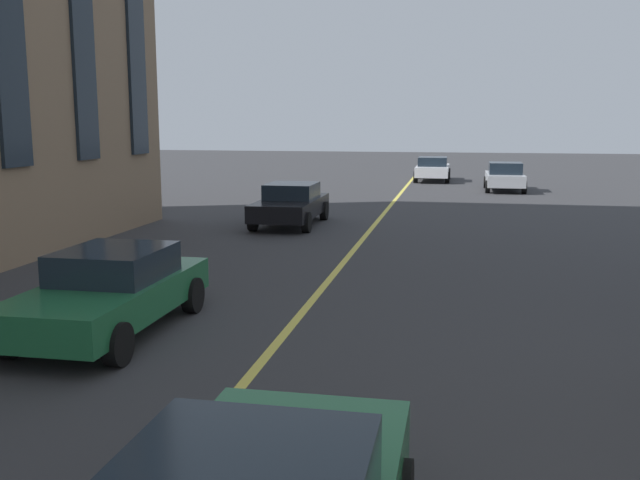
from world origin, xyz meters
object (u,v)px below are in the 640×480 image
(car_white_far, at_px, (433,169))
(car_black_near, at_px, (291,204))
(car_green_parked_a, at_px, (111,290))
(car_silver_mid, at_px, (505,177))

(car_white_far, xyz_separation_m, car_black_near, (-18.25, 3.95, 0.00))
(car_black_near, height_order, car_green_parked_a, same)
(car_green_parked_a, bearing_deg, car_black_near, -0.33)
(car_silver_mid, height_order, car_green_parked_a, car_silver_mid)
(car_black_near, distance_m, car_green_parked_a, 12.35)
(car_silver_mid, bearing_deg, car_green_parked_a, 163.16)
(car_white_far, distance_m, car_black_near, 18.67)
(car_white_far, height_order, car_green_parked_a, same)
(car_green_parked_a, bearing_deg, car_white_far, -7.49)
(car_black_near, distance_m, car_silver_mid, 15.20)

